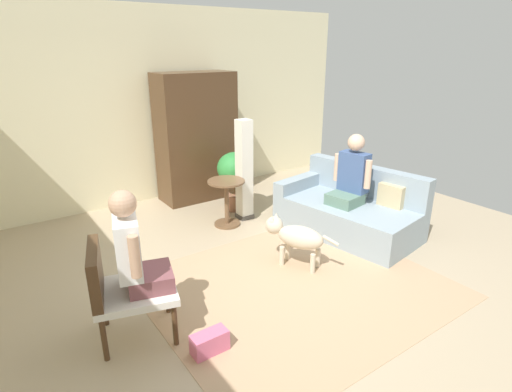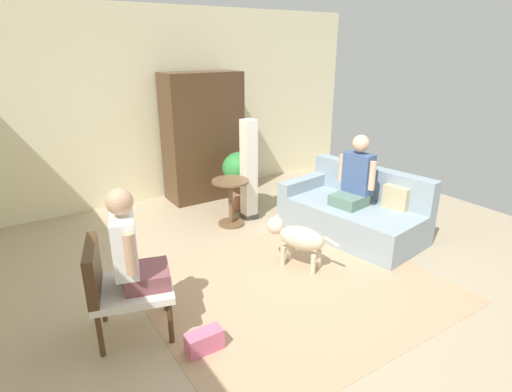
{
  "view_description": "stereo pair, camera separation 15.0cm",
  "coord_description": "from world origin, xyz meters",
  "px_view_note": "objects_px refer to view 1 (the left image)",
  "views": [
    {
      "loc": [
        -2.44,
        -2.99,
        2.3
      ],
      "look_at": [
        -0.26,
        0.12,
        0.91
      ],
      "focal_mm": 28.98,
      "sensor_mm": 36.0,
      "label": 1
    },
    {
      "loc": [
        -2.31,
        -3.08,
        2.3
      ],
      "look_at": [
        -0.26,
        0.12,
        0.91
      ],
      "focal_mm": 28.98,
      "sensor_mm": 36.0,
      "label": 2
    }
  ],
  "objects_px": {
    "person_on_armchair": "(134,250)",
    "round_end_table": "(227,199)",
    "couch": "(349,210)",
    "potted_plant": "(235,173)",
    "dog": "(296,236)",
    "armoire_cabinet": "(196,137)",
    "column_lamp": "(244,171)",
    "handbag": "(210,343)",
    "person_on_couch": "(351,176)",
    "armchair": "(119,285)"
  },
  "relations": [
    {
      "from": "person_on_couch",
      "to": "potted_plant",
      "type": "xyz_separation_m",
      "value": [
        -0.77,
        1.52,
        -0.2
      ]
    },
    {
      "from": "armoire_cabinet",
      "to": "handbag",
      "type": "height_order",
      "value": "armoire_cabinet"
    },
    {
      "from": "armchair",
      "to": "round_end_table",
      "type": "xyz_separation_m",
      "value": [
        1.9,
        1.49,
        -0.12
      ]
    },
    {
      "from": "armchair",
      "to": "handbag",
      "type": "bearing_deg",
      "value": -48.92
    },
    {
      "from": "handbag",
      "to": "person_on_armchair",
      "type": "bearing_deg",
      "value": 123.97
    },
    {
      "from": "potted_plant",
      "to": "person_on_couch",
      "type": "bearing_deg",
      "value": -63.14
    },
    {
      "from": "armchair",
      "to": "potted_plant",
      "type": "height_order",
      "value": "potted_plant"
    },
    {
      "from": "person_on_armchair",
      "to": "person_on_couch",
      "type": "bearing_deg",
      "value": 8.43
    },
    {
      "from": "potted_plant",
      "to": "armoire_cabinet",
      "type": "relative_size",
      "value": 0.45
    },
    {
      "from": "potted_plant",
      "to": "column_lamp",
      "type": "bearing_deg",
      "value": -101.15
    },
    {
      "from": "dog",
      "to": "person_on_couch",
      "type": "bearing_deg",
      "value": 13.71
    },
    {
      "from": "couch",
      "to": "armchair",
      "type": "xyz_separation_m",
      "value": [
        -3.1,
        -0.42,
        0.21
      ]
    },
    {
      "from": "round_end_table",
      "to": "person_on_couch",
      "type": "bearing_deg",
      "value": -43.04
    },
    {
      "from": "person_on_armchair",
      "to": "armoire_cabinet",
      "type": "xyz_separation_m",
      "value": [
        1.97,
        2.74,
        0.18
      ]
    },
    {
      "from": "person_on_couch",
      "to": "armoire_cabinet",
      "type": "bearing_deg",
      "value": 112.58
    },
    {
      "from": "couch",
      "to": "dog",
      "type": "relative_size",
      "value": 2.42
    },
    {
      "from": "person_on_couch",
      "to": "couch",
      "type": "bearing_deg",
      "value": 37.77
    },
    {
      "from": "person_on_armchair",
      "to": "column_lamp",
      "type": "height_order",
      "value": "column_lamp"
    },
    {
      "from": "person_on_armchair",
      "to": "handbag",
      "type": "bearing_deg",
      "value": -56.03
    },
    {
      "from": "person_on_couch",
      "to": "handbag",
      "type": "xyz_separation_m",
      "value": [
        -2.57,
        -0.96,
        -0.68
      ]
    },
    {
      "from": "person_on_couch",
      "to": "potted_plant",
      "type": "height_order",
      "value": "person_on_couch"
    },
    {
      "from": "person_on_armchair",
      "to": "round_end_table",
      "type": "xyz_separation_m",
      "value": [
        1.76,
        1.53,
        -0.41
      ]
    },
    {
      "from": "couch",
      "to": "armoire_cabinet",
      "type": "xyz_separation_m",
      "value": [
        -1.0,
        2.28,
        0.68
      ]
    },
    {
      "from": "dog",
      "to": "potted_plant",
      "type": "relative_size",
      "value": 0.9
    },
    {
      "from": "dog",
      "to": "couch",
      "type": "bearing_deg",
      "value": 14.63
    },
    {
      "from": "round_end_table",
      "to": "potted_plant",
      "type": "distance_m",
      "value": 0.61
    },
    {
      "from": "couch",
      "to": "person_on_armchair",
      "type": "bearing_deg",
      "value": -171.13
    },
    {
      "from": "couch",
      "to": "column_lamp",
      "type": "distance_m",
      "value": 1.49
    },
    {
      "from": "person_on_couch",
      "to": "armoire_cabinet",
      "type": "relative_size",
      "value": 0.45
    },
    {
      "from": "person_on_armchair",
      "to": "handbag",
      "type": "xyz_separation_m",
      "value": [
        0.35,
        -0.52,
        -0.7
      ]
    },
    {
      "from": "potted_plant",
      "to": "dog",
      "type": "bearing_deg",
      "value": -101.13
    },
    {
      "from": "couch",
      "to": "dog",
      "type": "xyz_separation_m",
      "value": [
        -1.16,
        -0.3,
        0.06
      ]
    },
    {
      "from": "couch",
      "to": "handbag",
      "type": "distance_m",
      "value": 2.8
    },
    {
      "from": "couch",
      "to": "handbag",
      "type": "relative_size",
      "value": 6.38
    },
    {
      "from": "round_end_table",
      "to": "handbag",
      "type": "height_order",
      "value": "round_end_table"
    },
    {
      "from": "dog",
      "to": "column_lamp",
      "type": "height_order",
      "value": "column_lamp"
    },
    {
      "from": "armchair",
      "to": "dog",
      "type": "height_order",
      "value": "armchair"
    },
    {
      "from": "couch",
      "to": "person_on_armchair",
      "type": "height_order",
      "value": "person_on_armchair"
    },
    {
      "from": "round_end_table",
      "to": "handbag",
      "type": "xyz_separation_m",
      "value": [
        -1.4,
        -2.05,
        -0.29
      ]
    },
    {
      "from": "dog",
      "to": "potted_plant",
      "type": "height_order",
      "value": "potted_plant"
    },
    {
      "from": "column_lamp",
      "to": "handbag",
      "type": "height_order",
      "value": "column_lamp"
    },
    {
      "from": "couch",
      "to": "person_on_armchair",
      "type": "distance_m",
      "value": 3.04
    },
    {
      "from": "dog",
      "to": "armoire_cabinet",
      "type": "relative_size",
      "value": 0.4
    },
    {
      "from": "couch",
      "to": "armchair",
      "type": "relative_size",
      "value": 2.21
    },
    {
      "from": "person_on_armchair",
      "to": "armchair",
      "type": "bearing_deg",
      "value": 164.14
    },
    {
      "from": "armchair",
      "to": "handbag",
      "type": "height_order",
      "value": "armchair"
    },
    {
      "from": "couch",
      "to": "potted_plant",
      "type": "distance_m",
      "value": 1.71
    },
    {
      "from": "armchair",
      "to": "round_end_table",
      "type": "relative_size",
      "value": 1.34
    },
    {
      "from": "handbag",
      "to": "potted_plant",
      "type": "bearing_deg",
      "value": 53.9
    },
    {
      "from": "potted_plant",
      "to": "person_on_armchair",
      "type": "bearing_deg",
      "value": -137.89
    }
  ]
}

